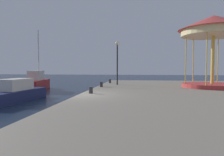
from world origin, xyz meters
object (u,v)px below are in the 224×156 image
at_px(sailboat_red, 36,83).
at_px(bollard_center, 91,90).
at_px(motorboat_navy, 14,93).
at_px(carousel, 213,33).
at_px(bollard_south, 110,81).
at_px(bollard_north, 101,84).
at_px(lamp_post_mid_promenade, 117,55).

height_order(sailboat_red, bollard_center, sailboat_red).
distance_m(motorboat_navy, carousel, 15.74).
relative_size(motorboat_navy, carousel, 0.98).
xyz_separation_m(sailboat_red, bollard_south, (7.76, 0.67, 0.21)).
xyz_separation_m(sailboat_red, bollard_north, (7.67, -3.77, 0.21)).
bearing_deg(carousel, bollard_north, -174.75).
distance_m(motorboat_navy, bollard_north, 6.48).
distance_m(bollard_north, bollard_center, 4.28).
relative_size(carousel, bollard_south, 14.26).
relative_size(motorboat_navy, bollard_south, 13.91).
xyz_separation_m(sailboat_red, lamp_post_mid_promenade, (8.74, -1.42, 2.77)).
bearing_deg(lamp_post_mid_promenade, motorboat_navy, -141.01).
relative_size(bollard_north, bollard_south, 1.00).
bearing_deg(sailboat_red, bollard_south, 4.92).
relative_size(lamp_post_mid_promenade, bollard_center, 10.00).
bearing_deg(carousel, lamp_post_mid_promenade, 168.91).
distance_m(bollard_center, bollard_south, 8.72).
bearing_deg(sailboat_red, lamp_post_mid_promenade, -9.24).
height_order(lamp_post_mid_promenade, bollard_north, lamp_post_mid_promenade).
bearing_deg(motorboat_navy, bollard_center, -11.41).
bearing_deg(lamp_post_mid_promenade, sailboat_red, 170.76).
xyz_separation_m(motorboat_navy, bollard_south, (5.76, 7.54, 0.42)).
bearing_deg(lamp_post_mid_promenade, carousel, -11.09).
xyz_separation_m(motorboat_navy, carousel, (14.56, 3.92, 4.53)).
bearing_deg(bollard_center, carousel, 30.23).
bearing_deg(motorboat_navy, bollard_south, 52.65).
bearing_deg(lamp_post_mid_promenade, bollard_south, 115.14).
distance_m(carousel, bollard_north, 9.83).
xyz_separation_m(carousel, bollard_north, (-8.89, -0.82, -4.11)).
relative_size(carousel, bollard_center, 14.26).
bearing_deg(bollard_south, motorboat_navy, -127.35).
xyz_separation_m(bollard_center, bollard_south, (-0.06, 8.72, 0.00)).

